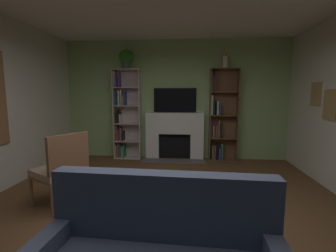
# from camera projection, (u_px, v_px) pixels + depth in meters

# --- Properties ---
(ground_plane) EXTENTS (7.49, 7.49, 0.00)m
(ground_plane) POSITION_uv_depth(u_px,v_px,m) (158.00, 226.00, 2.82)
(ground_plane) COLOR brown
(wall_back_accent) EXTENTS (5.41, 0.06, 2.83)m
(wall_back_accent) POSITION_uv_depth(u_px,v_px,m) (175.00, 100.00, 5.74)
(wall_back_accent) COLOR #94B673
(wall_back_accent) RESTS_ON ground_plane
(fireplace) EXTENTS (1.48, 0.52, 1.12)m
(fireplace) POSITION_uv_depth(u_px,v_px,m) (175.00, 135.00, 5.70)
(fireplace) COLOR white
(fireplace) RESTS_ON ground_plane
(tv) EXTENTS (1.01, 0.06, 0.57)m
(tv) POSITION_uv_depth(u_px,v_px,m) (175.00, 100.00, 5.68)
(tv) COLOR black
(tv) RESTS_ON fireplace
(bookshelf_left) EXTENTS (0.64, 0.30, 2.14)m
(bookshelf_left) POSITION_uv_depth(u_px,v_px,m) (125.00, 116.00, 5.76)
(bookshelf_left) COLOR beige
(bookshelf_left) RESTS_ON ground_plane
(bookshelf_right) EXTENTS (0.64, 0.27, 2.14)m
(bookshelf_right) POSITION_uv_depth(u_px,v_px,m) (220.00, 120.00, 5.58)
(bookshelf_right) COLOR brown
(bookshelf_right) RESTS_ON ground_plane
(potted_plant) EXTENTS (0.31, 0.31, 0.45)m
(potted_plant) POSITION_uv_depth(u_px,v_px,m) (126.00, 58.00, 5.53)
(potted_plant) COLOR #535B4E
(potted_plant) RESTS_ON bookshelf_left
(vase_with_flowers) EXTENTS (0.12, 0.12, 0.46)m
(vase_with_flowers) POSITION_uv_depth(u_px,v_px,m) (225.00, 61.00, 5.34)
(vase_with_flowers) COLOR beige
(vase_with_flowers) RESTS_ON bookshelf_right
(armchair) EXTENTS (0.78, 0.78, 1.03)m
(armchair) POSITION_uv_depth(u_px,v_px,m) (62.00, 168.00, 3.28)
(armchair) COLOR brown
(armchair) RESTS_ON ground_plane
(coffee_table) EXTENTS (0.97, 0.41, 0.44)m
(coffee_table) POSITION_uv_depth(u_px,v_px,m) (168.00, 207.00, 2.50)
(coffee_table) COLOR brown
(coffee_table) RESTS_ON ground_plane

